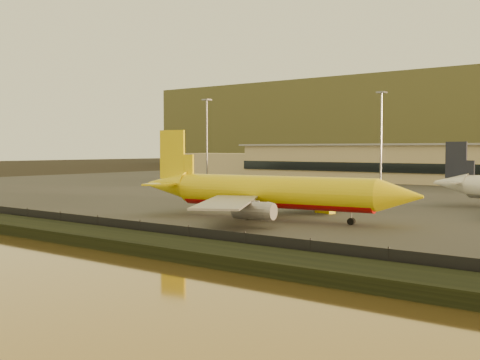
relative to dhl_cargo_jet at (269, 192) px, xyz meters
The scene contains 9 objects.
ground 14.39m from the dhl_cargo_jet, 100.01° to the right, with size 900.00×900.00×0.00m, color black.
embankment 30.81m from the dhl_cargo_jet, 94.47° to the right, with size 320.00×7.00×1.40m, color black.
tarmac 81.66m from the dhl_cargo_jet, 91.67° to the left, with size 320.00×220.00×0.20m, color #2D2D2D.
perimeter_fence 26.78m from the dhl_cargo_jet, 95.14° to the right, with size 300.00×0.05×2.20m, color black.
terminal_building 113.34m from the dhl_cargo_jet, 98.58° to the left, with size 202.00×25.00×12.60m.
apron_light_masts 63.80m from the dhl_cargo_jet, 78.41° to the left, with size 152.20×12.20×25.40m.
dhl_cargo_jet is the anchor object (origin of this frame).
gse_vehicle_yellow 13.95m from the dhl_cargo_jet, 80.72° to the left, with size 3.40×1.53×1.53m, color yellow.
gse_vehicle_white 29.49m from the dhl_cargo_jet, 123.21° to the left, with size 3.77×1.70×1.70m, color silver.
Camera 1 is at (56.07, -62.37, 11.22)m, focal length 45.00 mm.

